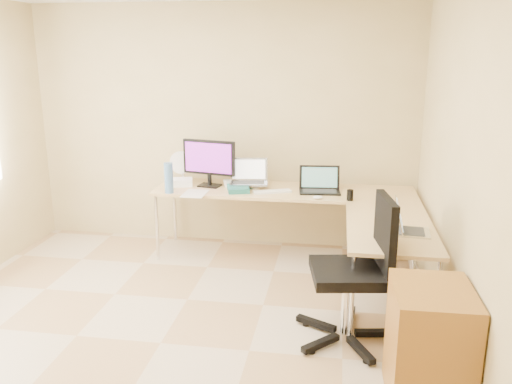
% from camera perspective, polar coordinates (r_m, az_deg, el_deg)
% --- Properties ---
extents(floor, '(4.50, 4.50, 0.00)m').
position_cam_1_polar(floor, '(4.19, -10.20, -15.67)').
color(floor, tan).
rests_on(floor, ground).
extents(wall_back, '(4.50, 0.00, 4.50)m').
position_cam_1_polar(wall_back, '(5.83, -3.61, 6.97)').
color(wall_back, tan).
rests_on(wall_back, ground).
extents(wall_right, '(0.00, 4.50, 4.50)m').
position_cam_1_polar(wall_right, '(3.58, 22.31, 0.59)').
color(wall_right, tan).
rests_on(wall_right, ground).
extents(desk_main, '(2.65, 0.70, 0.73)m').
position_cam_1_polar(desk_main, '(5.55, 3.00, -3.40)').
color(desk_main, tan).
rests_on(desk_main, ground).
extents(desk_return, '(0.70, 1.30, 0.73)m').
position_cam_1_polar(desk_return, '(4.61, 13.91, -7.84)').
color(desk_return, tan).
rests_on(desk_return, ground).
extents(monitor, '(0.60, 0.30, 0.49)m').
position_cam_1_polar(monitor, '(5.54, -5.05, 3.09)').
color(monitor, black).
rests_on(monitor, desk_main).
extents(book_stack, '(0.28, 0.33, 0.05)m').
position_cam_1_polar(book_stack, '(5.40, -1.93, 0.39)').
color(book_stack, '#1C5E58').
rests_on(book_stack, desk_main).
extents(laptop_center, '(0.42, 0.34, 0.25)m').
position_cam_1_polar(laptop_center, '(5.46, -0.78, 2.18)').
color(laptop_center, '#9B9FB1').
rests_on(laptop_center, desk_main).
extents(laptop_black, '(0.43, 0.34, 0.26)m').
position_cam_1_polar(laptop_black, '(5.35, 6.88, 1.30)').
color(laptop_black, black).
rests_on(laptop_black, desk_main).
extents(keyboard, '(0.39, 0.24, 0.02)m').
position_cam_1_polar(keyboard, '(5.33, 1.78, 0.04)').
color(keyboard, white).
rests_on(keyboard, desk_main).
extents(mouse, '(0.10, 0.08, 0.03)m').
position_cam_1_polar(mouse, '(5.13, 6.67, -0.58)').
color(mouse, silver).
rests_on(mouse, desk_main).
extents(mug, '(0.09, 0.09, 0.08)m').
position_cam_1_polar(mug, '(5.52, -3.10, 0.91)').
color(mug, silver).
rests_on(mug, desk_main).
extents(cd_stack, '(0.14, 0.14, 0.03)m').
position_cam_1_polar(cd_stack, '(5.46, -0.12, 0.47)').
color(cd_stack, silver).
rests_on(cd_stack, desk_main).
extents(water_bottle, '(0.10, 0.10, 0.31)m').
position_cam_1_polar(water_bottle, '(5.35, -9.35, 1.50)').
color(water_bottle, teal).
rests_on(water_bottle, desk_main).
extents(papers, '(0.22, 0.32, 0.01)m').
position_cam_1_polar(papers, '(5.31, -6.58, -0.17)').
color(papers, silver).
rests_on(papers, desk_main).
extents(white_box, '(0.25, 0.21, 0.08)m').
position_cam_1_polar(white_box, '(5.63, -7.94, 1.05)').
color(white_box, white).
rests_on(white_box, desk_main).
extents(desk_fan, '(0.25, 0.25, 0.31)m').
position_cam_1_polar(desk_fan, '(5.79, -7.90, 2.61)').
color(desk_fan, silver).
rests_on(desk_fan, desk_main).
extents(black_cup, '(0.08, 0.08, 0.10)m').
position_cam_1_polar(black_cup, '(5.12, 10.06, -0.34)').
color(black_cup, black).
rests_on(black_cup, desk_main).
extents(laptop_return, '(0.34, 0.28, 0.22)m').
position_cam_1_polar(laptop_return, '(4.32, 16.45, -2.87)').
color(laptop_return, silver).
rests_on(laptop_return, desk_return).
extents(office_chair, '(0.77, 0.77, 1.12)m').
position_cam_1_polar(office_chair, '(4.01, 9.76, -9.05)').
color(office_chair, black).
rests_on(office_chair, ground).
extents(cabinet, '(0.48, 0.59, 0.80)m').
position_cam_1_polar(cabinet, '(3.53, 18.05, -15.75)').
color(cabinet, olive).
rests_on(cabinet, ground).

